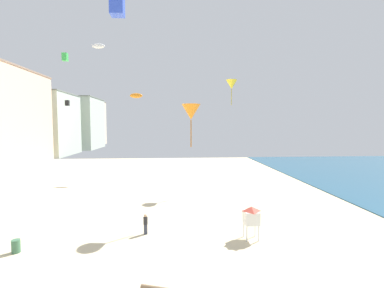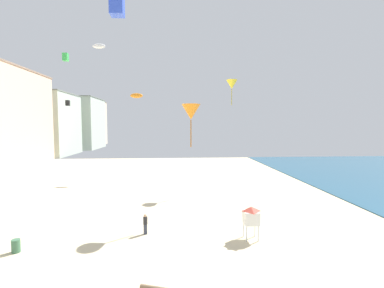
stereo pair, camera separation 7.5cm
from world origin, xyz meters
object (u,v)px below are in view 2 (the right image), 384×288
at_px(lifeguard_stand, 251,216).
at_px(kite_blue_box, 117,5).
at_px(kite_green_box, 65,57).
at_px(kite_white_parafoil, 99,46).
at_px(beach_trash_bin, 16,246).
at_px(kite_yellow_delta, 232,84).
at_px(kite_orange_delta, 191,112).
at_px(kite_orange_parafoil, 137,96).
at_px(kite_black_box, 68,103).
at_px(kite_flyer, 145,223).

relative_size(lifeguard_stand, kite_blue_box, 1.66).
xyz_separation_m(kite_green_box, kite_white_parafoil, (6.37, -3.40, 0.93)).
height_order(beach_trash_bin, kite_yellow_delta, kite_yellow_delta).
height_order(kite_white_parafoil, kite_orange_delta, kite_white_parafoil).
bearing_deg(kite_white_parafoil, kite_orange_parafoil, 20.71).
xyz_separation_m(lifeguard_stand, kite_green_box, (-23.77, 26.64, 18.09)).
relative_size(kite_orange_parafoil, kite_black_box, 2.37).
bearing_deg(beach_trash_bin, kite_blue_box, 15.78).
relative_size(kite_flyer, lifeguard_stand, 0.64).
relative_size(kite_green_box, kite_white_parafoil, 0.64).
xyz_separation_m(kite_black_box, kite_blue_box, (12.72, -23.26, 5.31)).
relative_size(kite_white_parafoil, kite_yellow_delta, 0.57).
bearing_deg(kite_black_box, beach_trash_bin, -76.71).
distance_m(kite_black_box, kite_blue_box, 27.04).
bearing_deg(kite_blue_box, kite_black_box, 118.68).
xyz_separation_m(kite_orange_parafoil, kite_black_box, (-10.63, -1.15, -1.36)).
distance_m(kite_black_box, kite_white_parafoil, 10.18).
distance_m(kite_white_parafoil, kite_orange_delta, 25.21).
bearing_deg(kite_orange_delta, lifeguard_stand, -47.25).
bearing_deg(kite_white_parafoil, kite_black_box, 170.70).
bearing_deg(kite_blue_box, kite_white_parafoil, 108.36).
distance_m(kite_flyer, kite_black_box, 29.16).
xyz_separation_m(kite_orange_parafoil, kite_yellow_delta, (14.08, -8.33, 0.71)).
relative_size(beach_trash_bin, kite_white_parafoil, 0.46).
bearing_deg(lifeguard_stand, kite_flyer, 177.06).
bearing_deg(kite_flyer, kite_black_box, 68.90).
bearing_deg(kite_orange_parafoil, kite_yellow_delta, -30.61).
bearing_deg(kite_orange_parafoil, kite_white_parafoil, -159.29).
bearing_deg(kite_flyer, kite_white_parafoil, 59.19).
distance_m(lifeguard_stand, beach_trash_bin, 16.84).
relative_size(lifeguard_stand, kite_white_parafoil, 1.30).
relative_size(kite_orange_parafoil, kite_white_parafoil, 1.04).
relative_size(kite_green_box, kite_yellow_delta, 0.37).
bearing_deg(kite_white_parafoil, kite_yellow_delta, -18.00).
bearing_deg(beach_trash_bin, kite_orange_delta, 24.77).
distance_m(kite_orange_parafoil, kite_yellow_delta, 16.37).
height_order(kite_orange_parafoil, kite_blue_box, kite_blue_box).
relative_size(kite_flyer, kite_blue_box, 1.07).
xyz_separation_m(kite_flyer, kite_yellow_delta, (10.20, 15.46, 13.35)).
xyz_separation_m(lifeguard_stand, beach_trash_bin, (-16.74, -1.06, -1.39)).
bearing_deg(kite_white_parafoil, beach_trash_bin, -88.46).
height_order(lifeguard_stand, kite_yellow_delta, kite_yellow_delta).
distance_m(kite_green_box, kite_yellow_delta, 28.14).
bearing_deg(lifeguard_stand, kite_green_box, 139.02).
bearing_deg(kite_orange_delta, beach_trash_bin, -155.23).
xyz_separation_m(lifeguard_stand, kite_yellow_delta, (2.02, 16.93, 12.43)).
height_order(kite_green_box, kite_yellow_delta, kite_green_box).
xyz_separation_m(kite_orange_parafoil, kite_green_box, (-11.71, 1.38, 6.38)).
bearing_deg(kite_green_box, kite_white_parafoil, -28.07).
relative_size(kite_black_box, kite_white_parafoil, 0.44).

